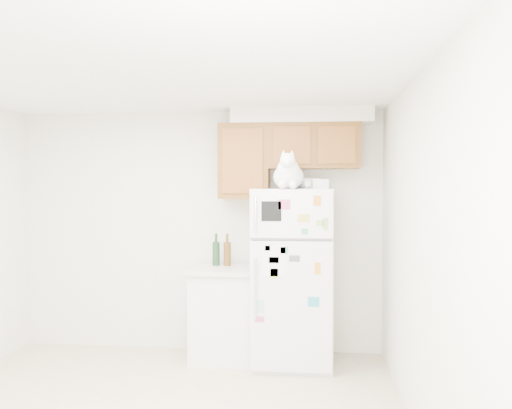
# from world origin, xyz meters

# --- Properties ---
(room_shell) EXTENTS (3.84, 4.04, 2.52)m
(room_shell) POSITION_xyz_m (0.12, 0.24, 1.67)
(room_shell) COLOR white
(room_shell) RESTS_ON ground_plane
(refrigerator) EXTENTS (0.76, 0.78, 1.70)m
(refrigerator) POSITION_xyz_m (0.99, 1.61, 0.85)
(refrigerator) COLOR silver
(refrigerator) RESTS_ON ground_plane
(base_counter) EXTENTS (0.64, 0.64, 0.92)m
(base_counter) POSITION_xyz_m (0.30, 1.68, 0.46)
(base_counter) COLOR white
(base_counter) RESTS_ON ground_plane
(cat) EXTENTS (0.34, 0.50, 0.35)m
(cat) POSITION_xyz_m (0.96, 1.34, 1.83)
(cat) COLOR white
(cat) RESTS_ON refrigerator
(storage_box_back) EXTENTS (0.20, 0.16, 0.10)m
(storage_box_back) POSITION_xyz_m (1.19, 1.67, 1.75)
(storage_box_back) COLOR white
(storage_box_back) RESTS_ON refrigerator
(storage_box_front) EXTENTS (0.16, 0.12, 0.09)m
(storage_box_front) POSITION_xyz_m (1.26, 1.50, 1.74)
(storage_box_front) COLOR white
(storage_box_front) RESTS_ON refrigerator
(bottle_green) EXTENTS (0.08, 0.08, 0.33)m
(bottle_green) POSITION_xyz_m (0.21, 1.81, 1.08)
(bottle_green) COLOR #19381E
(bottle_green) RESTS_ON base_counter
(bottle_amber) EXTENTS (0.08, 0.08, 0.33)m
(bottle_amber) POSITION_xyz_m (0.33, 1.80, 1.08)
(bottle_amber) COLOR #593814
(bottle_amber) RESTS_ON base_counter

